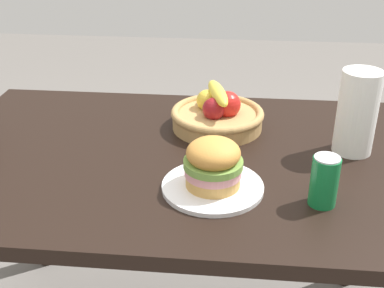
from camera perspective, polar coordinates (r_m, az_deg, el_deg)
dining_table at (r=1.47m, az=-1.46°, el=-4.59°), size 1.40×0.90×0.75m
plate at (r=1.26m, az=2.37°, el=-4.89°), size 0.26×0.26×0.01m
sandwich at (r=1.22m, az=2.43°, el=-2.19°), size 0.15×0.15×0.13m
soda_can at (r=1.21m, az=14.88°, el=-4.10°), size 0.07×0.07×0.13m
fruit_basket at (r=1.56m, az=2.93°, el=3.39°), size 0.29×0.29×0.14m
paper_towel_roll at (r=1.46m, az=18.34°, el=3.44°), size 0.11×0.11×0.24m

